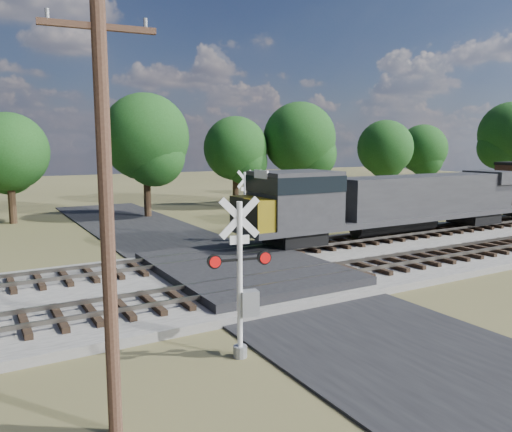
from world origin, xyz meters
TOP-DOWN VIEW (x-y plane):
  - ground at (0.00, 0.00)m, footprint 160.00×160.00m
  - ballast_bed at (10.00, 0.50)m, footprint 140.00×10.00m
  - road at (0.00, 0.00)m, footprint 7.00×60.00m
  - crossing_panel at (0.00, 0.50)m, footprint 7.00×9.00m
  - track_near at (3.12, -2.00)m, footprint 140.00×2.60m
  - track_far at (3.12, 3.00)m, footprint 140.00×2.60m
  - crossing_signal_near at (-3.95, -6.67)m, footprint 1.78×0.47m
  - crossing_signal_far at (3.86, 7.63)m, footprint 1.73×0.42m
  - utility_pole at (-7.94, -8.62)m, footprint 2.07×0.34m
  - equipment_shed at (11.83, 10.37)m, footprint 4.63×4.63m
  - treeline at (4.28, 20.50)m, footprint 84.44×11.22m

SIDE VIEW (x-z plane):
  - ground at x=0.00m, z-range 0.00..0.00m
  - road at x=0.00m, z-range 0.00..0.08m
  - ballast_bed at x=10.00m, z-range 0.00..0.30m
  - crossing_panel at x=0.00m, z-range 0.01..0.62m
  - track_near at x=3.12m, z-range 0.25..0.58m
  - track_far at x=3.12m, z-range 0.25..0.58m
  - equipment_shed at x=11.83m, z-range 0.02..3.03m
  - crossing_signal_far at x=3.86m, z-range -0.36..3.94m
  - crossing_signal_near at x=-3.95m, z-range -0.37..4.06m
  - utility_pole at x=-7.94m, z-range 0.25..8.71m
  - treeline at x=4.28m, z-range 0.56..12.23m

